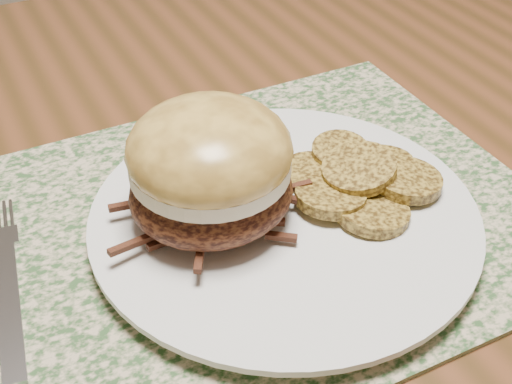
% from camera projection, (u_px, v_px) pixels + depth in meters
% --- Properties ---
extents(dining_table, '(1.50, 0.90, 0.75)m').
position_uv_depth(dining_table, '(399.00, 220.00, 0.65)').
color(dining_table, brown).
rests_on(dining_table, ground).
extents(placemat, '(0.45, 0.33, 0.00)m').
position_uv_depth(placemat, '(236.00, 227.00, 0.52)').
color(placemat, '#30522A').
rests_on(placemat, dining_table).
extents(dinner_plate, '(0.26, 0.26, 0.02)m').
position_uv_depth(dinner_plate, '(284.00, 221.00, 0.51)').
color(dinner_plate, white).
rests_on(dinner_plate, placemat).
extents(pork_sandwich, '(0.14, 0.14, 0.09)m').
position_uv_depth(pork_sandwich, '(210.00, 168.00, 0.47)').
color(pork_sandwich, black).
rests_on(pork_sandwich, dinner_plate).
extents(roasted_potatoes, '(0.12, 0.13, 0.03)m').
position_uv_depth(roasted_potatoes, '(359.00, 179.00, 0.52)').
color(roasted_potatoes, '#A48230').
rests_on(roasted_potatoes, dinner_plate).
extents(fork, '(0.04, 0.17, 0.00)m').
position_uv_depth(fork, '(7.00, 280.00, 0.47)').
color(fork, '#B5B4BB').
rests_on(fork, placemat).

